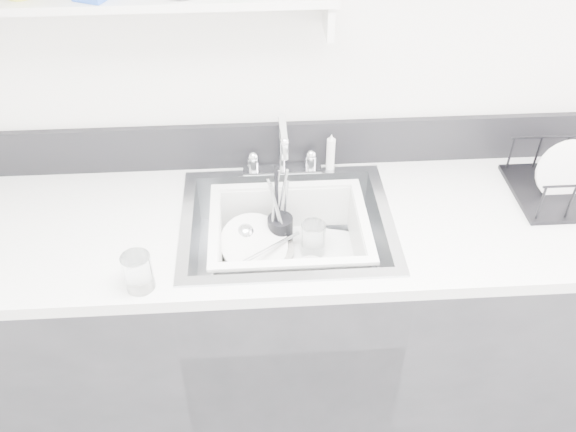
{
  "coord_description": "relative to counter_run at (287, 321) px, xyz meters",
  "views": [
    {
      "loc": [
        -0.09,
        -0.21,
        2.11
      ],
      "look_at": [
        0.0,
        1.14,
        0.98
      ],
      "focal_mm": 38.0,
      "sensor_mm": 36.0,
      "label": 1
    }
  ],
  "objects": [
    {
      "name": "room_shell",
      "position": [
        0.0,
        -0.8,
        1.22
      ],
      "size": [
        3.5,
        3.0,
        2.6
      ],
      "color": "silver",
      "rests_on": "ground"
    },
    {
      "name": "wash_tub",
      "position": [
        0.01,
        -0.02,
        0.39
      ],
      "size": [
        0.57,
        0.51,
        0.19
      ],
      "primitive_type": null,
      "rotation": [
        0.0,
        0.0,
        -0.27
      ],
      "color": "silver",
      "rests_on": "sink"
    },
    {
      "name": "faucet",
      "position": [
        0.0,
        0.25,
        0.52
      ],
      "size": [
        0.26,
        0.18,
        0.23
      ],
      "color": "silver",
      "rests_on": "counter_run"
    },
    {
      "name": "tumbler_counter",
      "position": [
        -0.41,
        -0.25,
        0.51
      ],
      "size": [
        0.08,
        0.08,
        0.11
      ],
      "primitive_type": "cylinder",
      "rotation": [
        0.0,
        0.0,
        -0.08
      ],
      "color": "white",
      "rests_on": "counter_run"
    },
    {
      "name": "counter_run",
      "position": [
        0.0,
        0.0,
        0.0
      ],
      "size": [
        3.2,
        0.62,
        0.92
      ],
      "color": "#27272B",
      "rests_on": "ground"
    },
    {
      "name": "sink",
      "position": [
        0.0,
        0.0,
        0.37
      ],
      "size": [
        0.64,
        0.52,
        0.2
      ],
      "primitive_type": null,
      "color": "silver",
      "rests_on": "counter_run"
    },
    {
      "name": "utensil_cup",
      "position": [
        -0.02,
        0.07,
        0.37
      ],
      "size": [
        0.08,
        0.08,
        0.27
      ],
      "rotation": [
        0.0,
        0.0,
        0.18
      ],
      "color": "black",
      "rests_on": "wash_tub"
    },
    {
      "name": "tumbler_in_tub",
      "position": [
        0.08,
        0.02,
        0.36
      ],
      "size": [
        0.1,
        0.1,
        0.11
      ],
      "primitive_type": "cylinder",
      "rotation": [
        0.0,
        0.0,
        0.32
      ],
      "color": "white",
      "rests_on": "wash_tub"
    },
    {
      "name": "bowl_small",
      "position": [
        0.07,
        -0.08,
        0.32
      ],
      "size": [
        0.11,
        0.11,
        0.03
      ],
      "primitive_type": "imported",
      "rotation": [
        0.0,
        0.0,
        0.13
      ],
      "color": "white",
      "rests_on": "wash_tub"
    },
    {
      "name": "plate_stack",
      "position": [
        -0.09,
        0.01,
        0.33
      ],
      "size": [
        0.26,
        0.25,
        0.1
      ],
      "rotation": [
        0.0,
        0.0,
        0.11
      ],
      "color": "white",
      "rests_on": "wash_tub"
    },
    {
      "name": "ladle",
      "position": [
        -0.08,
        0.01,
        0.35
      ],
      "size": [
        0.26,
        0.26,
        0.08
      ],
      "primitive_type": null,
      "rotation": [
        0.0,
        0.0,
        -0.78
      ],
      "color": "silver",
      "rests_on": "wash_tub"
    },
    {
      "name": "wall_shelf",
      "position": [
        -0.35,
        0.23,
        1.05
      ],
      "size": [
        1.0,
        0.16,
        0.12
      ],
      "color": "silver",
      "rests_on": "room_shell"
    },
    {
      "name": "backsplash",
      "position": [
        0.0,
        0.3,
        0.54
      ],
      "size": [
        3.2,
        0.02,
        0.16
      ],
      "primitive_type": "cube",
      "color": "black",
      "rests_on": "counter_run"
    },
    {
      "name": "side_sprayer",
      "position": [
        0.16,
        0.25,
        0.53
      ],
      "size": [
        0.03,
        0.03,
        0.14
      ],
      "primitive_type": "cylinder",
      "color": "silver",
      "rests_on": "counter_run"
    }
  ]
}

